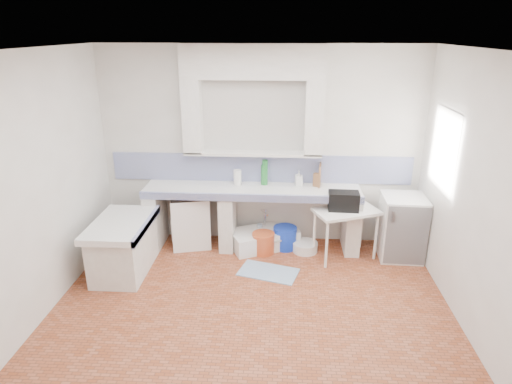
# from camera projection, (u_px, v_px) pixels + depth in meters

# --- Properties ---
(floor) EXTENTS (4.50, 4.50, 0.00)m
(floor) POSITION_uv_depth(u_px,v_px,m) (250.00, 317.00, 4.84)
(floor) COLOR #9C5236
(floor) RESTS_ON ground
(ceiling) EXTENTS (4.50, 4.50, 0.00)m
(ceiling) POSITION_uv_depth(u_px,v_px,m) (249.00, 50.00, 3.87)
(ceiling) COLOR white
(ceiling) RESTS_ON ground
(wall_back) EXTENTS (4.50, 0.00, 4.50)m
(wall_back) POSITION_uv_depth(u_px,v_px,m) (261.00, 148.00, 6.23)
(wall_back) COLOR silver
(wall_back) RESTS_ON ground
(wall_front) EXTENTS (4.50, 0.00, 4.50)m
(wall_front) POSITION_uv_depth(u_px,v_px,m) (222.00, 327.00, 2.49)
(wall_front) COLOR silver
(wall_front) RESTS_ON ground
(wall_left) EXTENTS (0.00, 4.50, 4.50)m
(wall_left) POSITION_uv_depth(u_px,v_px,m) (29.00, 194.00, 4.49)
(wall_left) COLOR silver
(wall_left) RESTS_ON ground
(wall_right) EXTENTS (0.00, 4.50, 4.50)m
(wall_right) POSITION_uv_depth(u_px,v_px,m) (484.00, 204.00, 4.22)
(wall_right) COLOR silver
(wall_right) RESTS_ON ground
(alcove_mass) EXTENTS (1.90, 0.25, 0.45)m
(alcove_mass) POSITION_uv_depth(u_px,v_px,m) (253.00, 62.00, 5.71)
(alcove_mass) COLOR silver
(alcove_mass) RESTS_ON ground
(window_frame) EXTENTS (0.35, 0.86, 1.06)m
(window_frame) POSITION_uv_depth(u_px,v_px,m) (460.00, 151.00, 5.27)
(window_frame) COLOR #341D10
(window_frame) RESTS_ON ground
(lace_valance) EXTENTS (0.01, 0.84, 0.24)m
(lace_valance) POSITION_uv_depth(u_px,v_px,m) (452.00, 120.00, 5.14)
(lace_valance) COLOR white
(lace_valance) RESTS_ON ground
(counter_slab) EXTENTS (3.00, 0.60, 0.08)m
(counter_slab) POSITION_uv_depth(u_px,v_px,m) (252.00, 191.00, 6.14)
(counter_slab) COLOR white
(counter_slab) RESTS_ON ground
(counter_lip) EXTENTS (3.00, 0.04, 0.10)m
(counter_lip) POSITION_uv_depth(u_px,v_px,m) (251.00, 198.00, 5.88)
(counter_lip) COLOR navy
(counter_lip) RESTS_ON ground
(counter_pier_left) EXTENTS (0.20, 0.55, 0.82)m
(counter_pier_left) POSITION_uv_depth(u_px,v_px,m) (156.00, 218.00, 6.38)
(counter_pier_left) COLOR silver
(counter_pier_left) RESTS_ON ground
(counter_pier_mid) EXTENTS (0.20, 0.55, 0.82)m
(counter_pier_mid) POSITION_uv_depth(u_px,v_px,m) (228.00, 220.00, 6.32)
(counter_pier_mid) COLOR silver
(counter_pier_mid) RESTS_ON ground
(counter_pier_right) EXTENTS (0.20, 0.55, 0.82)m
(counter_pier_right) POSITION_uv_depth(u_px,v_px,m) (351.00, 223.00, 6.21)
(counter_pier_right) COLOR silver
(counter_pier_right) RESTS_ON ground
(peninsula_top) EXTENTS (0.70, 1.10, 0.08)m
(peninsula_top) POSITION_uv_depth(u_px,v_px,m) (121.00, 224.00, 5.56)
(peninsula_top) COLOR white
(peninsula_top) RESTS_ON ground
(peninsula_base) EXTENTS (0.60, 1.00, 0.62)m
(peninsula_base) POSITION_uv_depth(u_px,v_px,m) (124.00, 249.00, 5.68)
(peninsula_base) COLOR silver
(peninsula_base) RESTS_ON ground
(peninsula_lip) EXTENTS (0.04, 1.10, 0.10)m
(peninsula_lip) POSITION_uv_depth(u_px,v_px,m) (147.00, 225.00, 5.54)
(peninsula_lip) COLOR navy
(peninsula_lip) RESTS_ON ground
(backsplash) EXTENTS (4.27, 0.03, 0.40)m
(backsplash) POSITION_uv_depth(u_px,v_px,m) (260.00, 168.00, 6.32)
(backsplash) COLOR navy
(backsplash) RESTS_ON ground
(stove) EXTENTS (0.64, 0.63, 0.76)m
(stove) POSITION_uv_depth(u_px,v_px,m) (190.00, 220.00, 6.38)
(stove) COLOR white
(stove) RESTS_ON ground
(sink) EXTENTS (1.06, 0.85, 0.22)m
(sink) POSITION_uv_depth(u_px,v_px,m) (264.00, 239.00, 6.39)
(sink) COLOR white
(sink) RESTS_ON ground
(side_table) EXTENTS (0.95, 0.75, 0.04)m
(side_table) POSITION_uv_depth(u_px,v_px,m) (345.00, 234.00, 6.01)
(side_table) COLOR white
(side_table) RESTS_ON ground
(fridge) EXTENTS (0.58, 0.58, 0.87)m
(fridge) POSITION_uv_depth(u_px,v_px,m) (401.00, 227.00, 6.01)
(fridge) COLOR white
(fridge) RESTS_ON ground
(bucket_red) EXTENTS (0.28, 0.28, 0.25)m
(bucket_red) POSITION_uv_depth(u_px,v_px,m) (250.00, 238.00, 6.40)
(bucket_red) COLOR #B92D32
(bucket_red) RESTS_ON ground
(bucket_orange) EXTENTS (0.40, 0.40, 0.29)m
(bucket_orange) POSITION_uv_depth(u_px,v_px,m) (263.00, 243.00, 6.21)
(bucket_orange) COLOR #CD5227
(bucket_orange) RESTS_ON ground
(bucket_blue) EXTENTS (0.44, 0.44, 0.32)m
(bucket_blue) POSITION_uv_depth(u_px,v_px,m) (285.00, 237.00, 6.34)
(bucket_blue) COLOR blue
(bucket_blue) RESTS_ON ground
(basin_white) EXTENTS (0.39, 0.39, 0.14)m
(basin_white) POSITION_uv_depth(u_px,v_px,m) (305.00, 247.00, 6.26)
(basin_white) COLOR white
(basin_white) RESTS_ON ground
(water_bottle_a) EXTENTS (0.09, 0.09, 0.30)m
(water_bottle_a) POSITION_uv_depth(u_px,v_px,m) (260.00, 233.00, 6.49)
(water_bottle_a) COLOR silver
(water_bottle_a) RESTS_ON ground
(water_bottle_b) EXTENTS (0.08, 0.08, 0.28)m
(water_bottle_b) POSITION_uv_depth(u_px,v_px,m) (277.00, 233.00, 6.51)
(water_bottle_b) COLOR silver
(water_bottle_b) RESTS_ON ground
(black_bag) EXTENTS (0.41, 0.24, 0.25)m
(black_bag) POSITION_uv_depth(u_px,v_px,m) (344.00, 201.00, 5.86)
(black_bag) COLOR black
(black_bag) RESTS_ON side_table
(green_bottle_a) EXTENTS (0.10, 0.10, 0.36)m
(green_bottle_a) POSITION_uv_depth(u_px,v_px,m) (265.00, 172.00, 6.20)
(green_bottle_a) COLOR #20752F
(green_bottle_a) RESTS_ON counter_slab
(green_bottle_b) EXTENTS (0.08, 0.08, 0.29)m
(green_bottle_b) POSITION_uv_depth(u_px,v_px,m) (263.00, 175.00, 6.21)
(green_bottle_b) COLOR #20752F
(green_bottle_b) RESTS_ON counter_slab
(knife_block) EXTENTS (0.11, 0.10, 0.19)m
(knife_block) POSITION_uv_depth(u_px,v_px,m) (317.00, 180.00, 6.16)
(knife_block) COLOR brown
(knife_block) RESTS_ON counter_slab
(cutting_board) EXTENTS (0.05, 0.23, 0.31)m
(cutting_board) POSITION_uv_depth(u_px,v_px,m) (320.00, 175.00, 6.16)
(cutting_board) COLOR brown
(cutting_board) RESTS_ON counter_slab
(paper_towel) EXTENTS (0.12, 0.12, 0.22)m
(paper_towel) POSITION_uv_depth(u_px,v_px,m) (237.00, 177.00, 6.21)
(paper_towel) COLOR white
(paper_towel) RESTS_ON counter_slab
(soap_bottle) EXTENTS (0.11, 0.11, 0.22)m
(soap_bottle) POSITION_uv_depth(u_px,v_px,m) (299.00, 178.00, 6.19)
(soap_bottle) COLOR white
(soap_bottle) RESTS_ON counter_slab
(rug) EXTENTS (0.83, 0.61, 0.01)m
(rug) POSITION_uv_depth(u_px,v_px,m) (268.00, 272.00, 5.74)
(rug) COLOR #35639C
(rug) RESTS_ON ground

